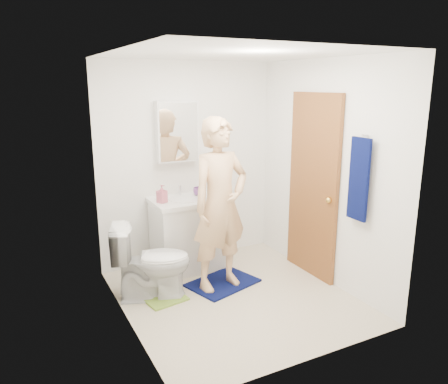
# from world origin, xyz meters

# --- Properties ---
(floor) EXTENTS (2.20, 2.40, 0.02)m
(floor) POSITION_xyz_m (0.00, 0.00, -0.01)
(floor) COLOR beige
(floor) RESTS_ON ground
(ceiling) EXTENTS (2.20, 2.40, 0.02)m
(ceiling) POSITION_xyz_m (0.00, 0.00, 2.41)
(ceiling) COLOR white
(ceiling) RESTS_ON ground
(wall_back) EXTENTS (2.20, 0.02, 2.40)m
(wall_back) POSITION_xyz_m (0.00, 1.21, 1.20)
(wall_back) COLOR white
(wall_back) RESTS_ON ground
(wall_front) EXTENTS (2.20, 0.02, 2.40)m
(wall_front) POSITION_xyz_m (0.00, -1.21, 1.20)
(wall_front) COLOR white
(wall_front) RESTS_ON ground
(wall_left) EXTENTS (0.02, 2.40, 2.40)m
(wall_left) POSITION_xyz_m (-1.11, 0.00, 1.20)
(wall_left) COLOR white
(wall_left) RESTS_ON ground
(wall_right) EXTENTS (0.02, 2.40, 2.40)m
(wall_right) POSITION_xyz_m (1.11, 0.00, 1.20)
(wall_right) COLOR white
(wall_right) RESTS_ON ground
(vanity_cabinet) EXTENTS (0.75, 0.55, 0.80)m
(vanity_cabinet) POSITION_xyz_m (-0.15, 0.91, 0.40)
(vanity_cabinet) COLOR white
(vanity_cabinet) RESTS_ON floor
(countertop) EXTENTS (0.79, 0.59, 0.05)m
(countertop) POSITION_xyz_m (-0.15, 0.91, 0.83)
(countertop) COLOR white
(countertop) RESTS_ON vanity_cabinet
(sink_basin) EXTENTS (0.40, 0.40, 0.03)m
(sink_basin) POSITION_xyz_m (-0.15, 0.91, 0.84)
(sink_basin) COLOR white
(sink_basin) RESTS_ON countertop
(faucet) EXTENTS (0.03, 0.03, 0.12)m
(faucet) POSITION_xyz_m (-0.15, 1.09, 0.91)
(faucet) COLOR silver
(faucet) RESTS_ON countertop
(medicine_cabinet) EXTENTS (0.50, 0.12, 0.70)m
(medicine_cabinet) POSITION_xyz_m (-0.15, 1.14, 1.60)
(medicine_cabinet) COLOR white
(medicine_cabinet) RESTS_ON wall_back
(mirror_panel) EXTENTS (0.46, 0.01, 0.66)m
(mirror_panel) POSITION_xyz_m (-0.15, 1.08, 1.60)
(mirror_panel) COLOR white
(mirror_panel) RESTS_ON wall_back
(door) EXTENTS (0.05, 0.80, 2.05)m
(door) POSITION_xyz_m (1.07, 0.15, 1.02)
(door) COLOR #9A5B2A
(door) RESTS_ON ground
(door_knob) EXTENTS (0.07, 0.07, 0.07)m
(door_knob) POSITION_xyz_m (1.03, -0.17, 0.95)
(door_knob) COLOR gold
(door_knob) RESTS_ON door
(towel) EXTENTS (0.03, 0.24, 0.80)m
(towel) POSITION_xyz_m (1.03, -0.57, 1.25)
(towel) COLOR #070E45
(towel) RESTS_ON wall_right
(towel_hook) EXTENTS (0.06, 0.02, 0.02)m
(towel_hook) POSITION_xyz_m (1.07, -0.57, 1.67)
(towel_hook) COLOR silver
(towel_hook) RESTS_ON wall_right
(toilet) EXTENTS (0.87, 0.66, 0.79)m
(toilet) POSITION_xyz_m (-0.75, 0.39, 0.39)
(toilet) COLOR white
(toilet) RESTS_ON floor
(bath_mat) EXTENTS (0.84, 0.70, 0.02)m
(bath_mat) POSITION_xyz_m (0.02, 0.33, 0.01)
(bath_mat) COLOR #070E45
(bath_mat) RESTS_ON floor
(green_rug) EXTENTS (0.45, 0.40, 0.02)m
(green_rug) POSITION_xyz_m (-0.66, 0.28, 0.01)
(green_rug) COLOR #7EA436
(green_rug) RESTS_ON floor
(soap_dispenser) EXTENTS (0.12, 0.12, 0.20)m
(soap_dispenser) POSITION_xyz_m (-0.45, 0.88, 0.95)
(soap_dispenser) COLOR #C35B71
(soap_dispenser) RESTS_ON countertop
(toothbrush_cup) EXTENTS (0.15, 0.15, 0.10)m
(toothbrush_cup) POSITION_xyz_m (0.04, 0.99, 0.90)
(toothbrush_cup) COLOR #783F8C
(toothbrush_cup) RESTS_ON countertop
(man) EXTENTS (0.72, 0.53, 1.80)m
(man) POSITION_xyz_m (-0.03, 0.27, 0.92)
(man) COLOR #E3B27F
(man) RESTS_ON bath_mat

